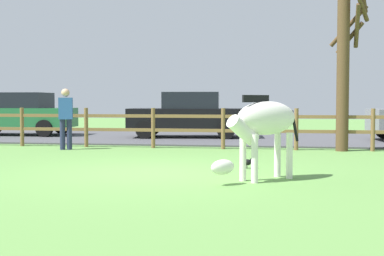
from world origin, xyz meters
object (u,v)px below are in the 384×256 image
crow_on_grass (248,162)px  parked_car_green (19,114)px  visitor_near_fence (66,116)px  bare_tree (345,59)px  parked_car_black (188,114)px  zebra (263,124)px

crow_on_grass → parked_car_green: parked_car_green is taller
visitor_near_fence → bare_tree: bearing=6.6°
parked_car_black → parked_car_green: (-6.34, 0.10, 0.00)m
zebra → parked_car_black: 9.83m
parked_car_black → zebra: bearing=-72.7°
bare_tree → zebra: bare_tree is taller
bare_tree → parked_car_green: (-11.15, 3.93, -1.56)m
zebra → crow_on_grass: zebra is taller
bare_tree → crow_on_grass: 5.16m
zebra → crow_on_grass: bearing=103.0°
parked_car_black → visitor_near_fence: 5.30m
parked_car_black → bare_tree: bearing=-38.5°
bare_tree → visitor_near_fence: size_ratio=2.94×
parked_car_black → parked_car_green: same height
crow_on_grass → visitor_near_fence: bearing=147.8°
crow_on_grass → parked_car_black: parked_car_black is taller
bare_tree → parked_car_black: bearing=141.5°
parked_car_green → bare_tree: bearing=-19.4°
parked_car_green → crow_on_grass: bearing=-41.8°
zebra → crow_on_grass: 1.74m
parked_car_green → visitor_near_fence: size_ratio=2.48×
parked_car_green → visitor_near_fence: bearing=-51.3°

